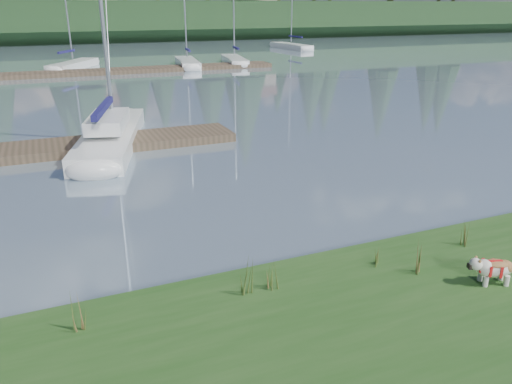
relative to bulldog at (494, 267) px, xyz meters
name	(u,v)px	position (x,y,z in m)	size (l,w,h in m)	color
ground	(77,75)	(-4.23, 33.60, -0.65)	(200.00, 200.00, 0.00)	#7E93A4
ridge	(52,21)	(-4.23, 76.60, 1.85)	(200.00, 20.00, 5.00)	#193118
bulldog	(494,267)	(0.00, 0.00, 0.00)	(0.81, 0.49, 0.47)	silver
sailboat_main	(113,129)	(-4.36, 13.53, -0.22)	(3.86, 8.63, 12.26)	white
dock_far	(105,72)	(-2.23, 33.60, -0.50)	(26.00, 2.20, 0.30)	#4C3D2C
sailboat_bg_2	(77,64)	(-3.84, 38.13, -0.32)	(4.81, 7.06, 11.02)	white
sailboat_bg_3	(186,62)	(4.66, 36.25, -0.32)	(2.51, 7.37, 10.72)	white
sailboat_bg_4	(233,59)	(8.89, 36.45, -0.32)	(2.73, 7.24, 10.57)	white
sailboat_bg_5	(288,45)	(20.26, 48.83, -0.33)	(2.09, 8.26, 11.67)	white
weed_0	(246,278)	(-3.94, 1.28, 0.00)	(0.17, 0.14, 0.71)	#475B23
weed_1	(270,274)	(-3.50, 1.32, -0.05)	(0.17, 0.14, 0.59)	#475B23
weed_2	(419,260)	(-0.94, 0.75, -0.04)	(0.17, 0.14, 0.61)	#475B23
weed_3	(77,314)	(-6.51, 1.36, -0.05)	(0.17, 0.14, 0.60)	#475B23
weed_4	(376,257)	(-1.44, 1.27, -0.13)	(0.17, 0.14, 0.39)	#475B23
weed_5	(463,235)	(0.59, 1.27, -0.08)	(0.17, 0.14, 0.52)	#475B23
mud_lip	(216,291)	(-4.23, 2.00, -0.58)	(60.00, 0.50, 0.14)	#33281C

